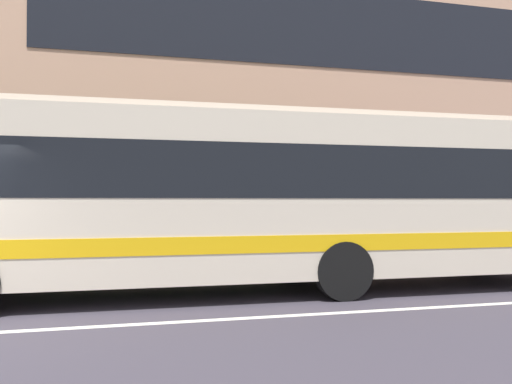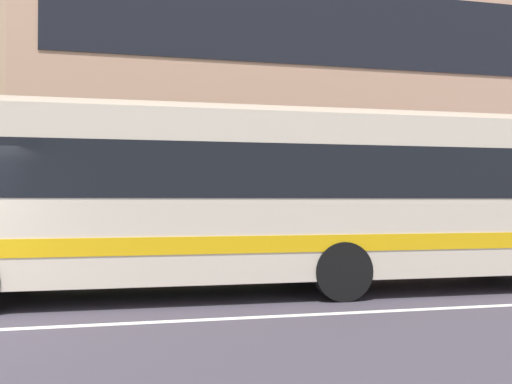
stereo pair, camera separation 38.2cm
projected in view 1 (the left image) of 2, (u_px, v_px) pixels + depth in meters
The scene contains 2 objects.
apartment_block_right at pixel (293, 94), 22.86m from camera, with size 21.18×11.09×12.54m.
transit_bus at pixel (280, 194), 10.04m from camera, with size 12.20×2.76×3.28m.
Camera 1 is at (2.62, -7.47, 1.69)m, focal length 37.54 mm.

